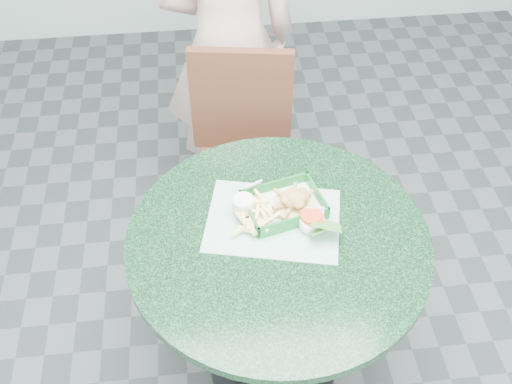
{
  "coord_description": "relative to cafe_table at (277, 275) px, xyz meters",
  "views": [
    {
      "loc": [
        -0.19,
        -1.12,
        2.13
      ],
      "look_at": [
        -0.06,
        0.1,
        0.87
      ],
      "focal_mm": 42.0,
      "sensor_mm": 36.0,
      "label": 1
    }
  ],
  "objects": [
    {
      "name": "fries_pile",
      "position": [
        -0.07,
        0.09,
        0.21
      ],
      "size": [
        0.15,
        0.16,
        0.05
      ],
      "primitive_type": null,
      "rotation": [
        0.0,
        0.0,
        0.31
      ],
      "color": "#FFE083",
      "rests_on": "food_basket"
    },
    {
      "name": "food_basket",
      "position": [
        0.03,
        0.1,
        0.19
      ],
      "size": [
        0.23,
        0.17,
        0.05
      ],
      "rotation": [
        0.0,
        0.0,
        0.25
      ],
      "color": "#136A25",
      "rests_on": "placemat"
    },
    {
      "name": "crab_sandwich",
      "position": [
        0.06,
        0.09,
        0.22
      ],
      "size": [
        0.13,
        0.13,
        0.08
      ],
      "rotation": [
        0.0,
        0.0,
        -0.15
      ],
      "color": "tan",
      "rests_on": "food_basket"
    },
    {
      "name": "diner_person",
      "position": [
        -0.06,
        1.0,
        0.29
      ],
      "size": [
        0.69,
        0.5,
        1.74
      ],
      "primitive_type": "imported",
      "rotation": [
        0.0,
        0.0,
        3.28
      ],
      "color": "beige",
      "rests_on": "floor"
    },
    {
      "name": "sauce_ramekin",
      "position": [
        -0.09,
        0.13,
        0.22
      ],
      "size": [
        0.07,
        0.07,
        0.04
      ],
      "rotation": [
        0.0,
        0.0,
        -0.28
      ],
      "color": "beige",
      "rests_on": "food_basket"
    },
    {
      "name": "placemat",
      "position": [
        -0.01,
        0.07,
        0.17
      ],
      "size": [
        0.46,
        0.38,
        0.0
      ],
      "primitive_type": "cube",
      "rotation": [
        0.0,
        0.0,
        -0.23
      ],
      "color": "#92C3B5",
      "rests_on": "cafe_table"
    },
    {
      "name": "cafe_table",
      "position": [
        0.0,
        0.0,
        0.0
      ],
      "size": [
        0.91,
        0.91,
        0.75
      ],
      "color": "#2A2932",
      "rests_on": "floor"
    },
    {
      "name": "garnish_cup",
      "position": [
        0.09,
        -0.0,
        0.21
      ],
      "size": [
        0.11,
        0.11,
        0.04
      ],
      "rotation": [
        0.0,
        0.0,
        -0.19
      ],
      "color": "white",
      "rests_on": "food_basket"
    },
    {
      "name": "dining_chair",
      "position": [
        -0.04,
        0.66,
        -0.05
      ],
      "size": [
        0.4,
        0.4,
        0.93
      ],
      "rotation": [
        0.0,
        0.0,
        -0.16
      ],
      "color": "brown",
      "rests_on": "floor"
    },
    {
      "name": "floor",
      "position": [
        0.0,
        0.0,
        -0.58
      ],
      "size": [
        4.0,
        5.0,
        0.02
      ],
      "primitive_type": "cube",
      "color": "#303335",
      "rests_on": "ground"
    }
  ]
}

